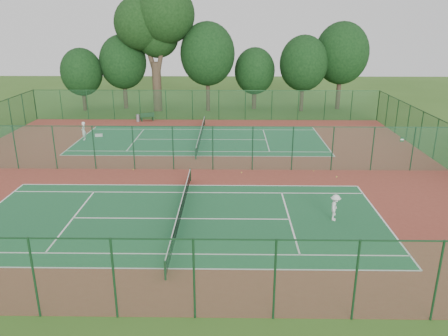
{
  "coord_description": "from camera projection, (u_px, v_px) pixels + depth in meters",
  "views": [
    {
      "loc": [
        2.9,
        -32.38,
        11.14
      ],
      "look_at": [
        2.47,
        -4.32,
        1.6
      ],
      "focal_mm": 35.0,
      "sensor_mm": 36.0,
      "label": 1
    }
  ],
  "objects": [
    {
      "name": "red_pad",
      "position": [
        193.0,
        169.0,
        34.28
      ],
      "size": [
        40.0,
        36.0,
        0.01
      ],
      "primitive_type": "cube",
      "color": "brown",
      "rests_on": "ground"
    },
    {
      "name": "player_near",
      "position": [
        335.0,
        208.0,
        25.31
      ],
      "size": [
        0.87,
        1.16,
        1.59
      ],
      "primitive_type": "imported",
      "rotation": [
        0.0,
        0.0,
        1.27
      ],
      "color": "silver",
      "rests_on": "court_near"
    },
    {
      "name": "big_tree",
      "position": [
        155.0,
        23.0,
        53.23
      ],
      "size": [
        9.95,
        7.28,
        15.28
      ],
      "color": "#3B2D20",
      "rests_on": "ground"
    },
    {
      "name": "tennis_net_near",
      "position": [
        181.0,
        210.0,
        25.58
      ],
      "size": [
        0.1,
        12.9,
        0.97
      ],
      "color": "#13341A",
      "rests_on": "ground"
    },
    {
      "name": "tennis_net_far",
      "position": [
        201.0,
        134.0,
        42.62
      ],
      "size": [
        0.1,
        12.9,
        0.97
      ],
      "color": "#153A22",
      "rests_on": "ground"
    },
    {
      "name": "fence_north",
      "position": [
        206.0,
        105.0,
        50.75
      ],
      "size": [
        40.0,
        0.09,
        3.5
      ],
      "color": "#174625",
      "rests_on": "ground"
    },
    {
      "name": "court_far",
      "position": [
        201.0,
        140.0,
        42.8
      ],
      "size": [
        23.77,
        10.97,
        0.01
      ],
      "primitive_type": "cube",
      "color": "#1E6036",
      "rests_on": "red_pad"
    },
    {
      "name": "bench",
      "position": [
        147.0,
        117.0,
        50.47
      ],
      "size": [
        1.69,
        1.04,
        1.0
      ],
      "rotation": [
        0.0,
        0.0,
        0.38
      ],
      "color": "#12351A",
      "rests_on": "red_pad"
    },
    {
      "name": "fence_divider",
      "position": [
        193.0,
        148.0,
        33.71
      ],
      "size": [
        40.0,
        0.09,
        3.5
      ],
      "color": "#1B5334",
      "rests_on": "ground"
    },
    {
      "name": "court_near",
      "position": [
        181.0,
        219.0,
        25.75
      ],
      "size": [
        23.77,
        10.97,
        0.01
      ],
      "primitive_type": "cube",
      "color": "#1D5C33",
      "rests_on": "red_pad"
    },
    {
      "name": "evergreen_row",
      "position": [
        212.0,
        110.0,
        57.23
      ],
      "size": [
        39.0,
        5.0,
        12.0
      ],
      "primitive_type": null,
      "color": "black",
      "rests_on": "ground"
    },
    {
      "name": "ground",
      "position": [
        193.0,
        169.0,
        34.28
      ],
      "size": [
        120.0,
        120.0,
        0.0
      ],
      "primitive_type": "plane",
      "color": "#345B1C",
      "rests_on": "ground"
    },
    {
      "name": "stray_ball_a",
      "position": [
        242.0,
        172.0,
        33.47
      ],
      "size": [
        0.08,
        0.08,
        0.08
      ],
      "primitive_type": "sphere",
      "color": "yellow",
      "rests_on": "red_pad"
    },
    {
      "name": "player_far",
      "position": [
        84.0,
        131.0,
        42.38
      ],
      "size": [
        0.51,
        0.71,
        1.8
      ],
      "primitive_type": "imported",
      "rotation": [
        0.0,
        0.0,
        -1.44
      ],
      "color": "white",
      "rests_on": "court_far"
    },
    {
      "name": "kit_bag",
      "position": [
        99.0,
        135.0,
        43.87
      ],
      "size": [
        0.76,
        0.36,
        0.27
      ],
      "primitive_type": "cube",
      "rotation": [
        0.0,
        0.0,
        0.12
      ],
      "color": "silver",
      "rests_on": "red_pad"
    },
    {
      "name": "stray_ball_b",
      "position": [
        314.0,
        171.0,
        33.84
      ],
      "size": [
        0.06,
        0.06,
        0.06
      ],
      "primitive_type": "sphere",
      "color": "#CDE535",
      "rests_on": "red_pad"
    },
    {
      "name": "stray_ball_c",
      "position": [
        133.0,
        170.0,
        34.1
      ],
      "size": [
        0.07,
        0.07,
        0.07
      ],
      "primitive_type": "sphere",
      "color": "gold",
      "rests_on": "red_pad"
    },
    {
      "name": "trash_bin",
      "position": [
        138.0,
        118.0,
        50.36
      ],
      "size": [
        0.55,
        0.55,
        0.81
      ],
      "primitive_type": "cylinder",
      "rotation": [
        0.0,
        0.0,
        0.24
      ],
      "color": "gray",
      "rests_on": "red_pad"
    },
    {
      "name": "fence_south",
      "position": [
        154.0,
        279.0,
        16.67
      ],
      "size": [
        40.0,
        0.09,
        3.5
      ],
      "color": "#194D2A",
      "rests_on": "ground"
    }
  ]
}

